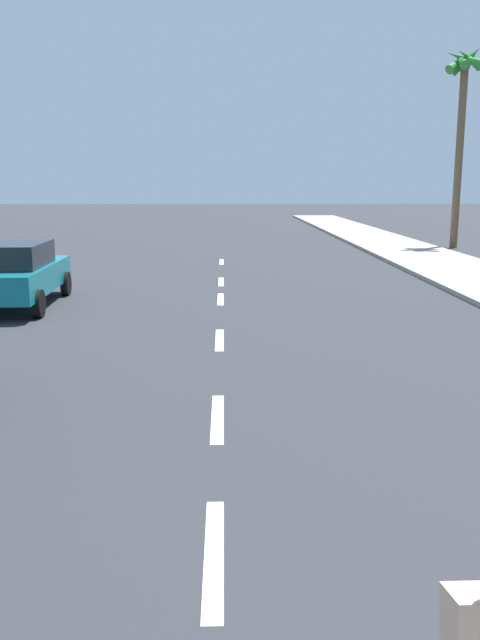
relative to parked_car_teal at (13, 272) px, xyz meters
name	(u,v)px	position (x,y,z in m)	size (l,w,h in m)	color
ground_plane	(221,296)	(5.05, 1.48, -0.84)	(160.00, 160.00, 0.00)	#2D2D33
lane_stripe_2	(214,554)	(5.05, -11.21, -0.84)	(0.16, 1.80, 0.01)	white
lane_stripe_3	(218,418)	(5.05, -8.01, -0.84)	(0.16, 1.80, 0.01)	white
lane_stripe_4	(220,340)	(5.05, -3.67, -0.84)	(0.16, 1.80, 0.01)	white
lane_stripe_5	(221,299)	(5.05, 0.90, -0.84)	(0.16, 1.80, 0.01)	white
lane_stripe_6	(221,282)	(5.05, 3.99, -0.84)	(0.16, 1.80, 0.01)	white
lane_stripe_7	(222,262)	(5.05, 9.18, -0.84)	(0.16, 1.80, 0.01)	white
parked_car_teal	(13,272)	(0.00, 0.00, 0.00)	(2.16, 4.50, 1.57)	#14727A
palm_tree_distant	(463,94)	(15.83, 14.56, 6.03)	(1.88, 1.75, 9.03)	brown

